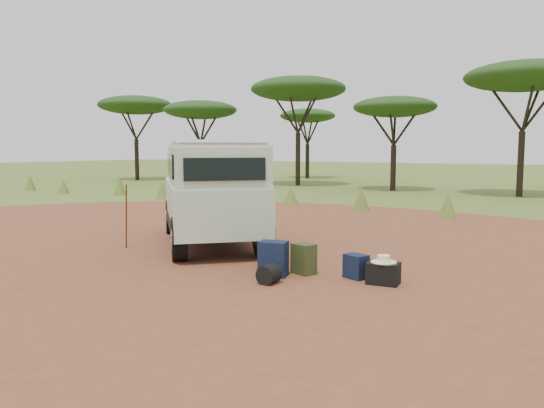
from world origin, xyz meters
The scene contains 13 objects.
ground centered at (0.00, 0.00, 0.00)m, with size 140.00×140.00×0.00m, color #576925.
dirt_clearing centered at (0.00, 0.00, 0.00)m, with size 23.00×23.00×0.01m, color brown.
grass_fringe centered at (0.12, 8.67, 0.40)m, with size 36.60×1.60×0.90m.
acacia_treeline centered at (0.75, 19.81, 4.87)m, with size 46.70×13.20×6.26m.
safari_vehicle centered at (-0.47, 1.04, 1.12)m, with size 4.64×4.70×2.33m.
walking_staff centered at (-1.71, -0.35, 0.71)m, with size 0.03×0.03×1.43m, color brown.
backpack_black centered at (1.89, -0.37, 0.25)m, with size 0.36×0.26×0.49m, color black.
backpack_navy centered at (2.23, -0.80, 0.30)m, with size 0.46×0.33×0.60m, color #111B37.
backpack_olive centered at (2.59, -0.38, 0.27)m, with size 0.38×0.28×0.53m, color #33421E.
duffel_navy centered at (3.49, -0.21, 0.20)m, with size 0.36×0.27×0.41m, color #111B37.
hard_case centered at (4.00, -0.33, 0.18)m, with size 0.50×0.35×0.35m, color black.
stuff_sack centered at (2.43, -1.26, 0.16)m, with size 0.32×0.32×0.32m, color black.
safari_hat centered at (4.00, -0.33, 0.40)m, with size 0.41×0.41×0.12m.
Camera 1 is at (6.77, -8.35, 2.16)m, focal length 35.00 mm.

